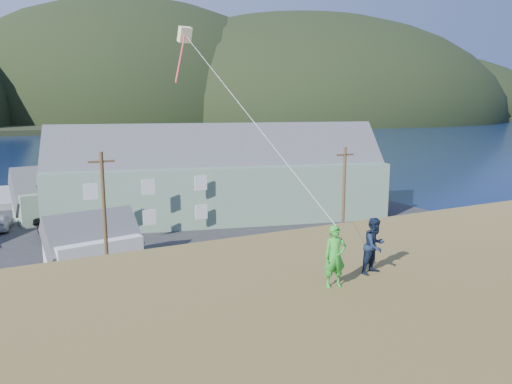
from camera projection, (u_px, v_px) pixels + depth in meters
ground at (142, 301)px, 31.72m from camera, size 900.00×900.00×0.00m
grass_strip at (150, 312)px, 29.96m from camera, size 110.00×8.00×0.10m
waterfront_lot at (96, 236)px, 46.62m from camera, size 72.00×36.00×0.12m
wharf at (18, 196)px, 64.07m from camera, size 26.00×14.00×0.90m
far_shore at (13, 119)px, 321.07m from camera, size 900.00×320.00×2.00m
far_hills at (83, 119)px, 292.30m from camera, size 760.00×265.00×143.00m
lodge at (219, 175)px, 53.17m from camera, size 36.28×17.88×12.30m
shed_white at (93, 243)px, 37.27m from camera, size 7.29×5.42×5.29m
shed_palegreen_far at (65, 193)px, 53.94m from camera, size 11.00×7.09×6.97m
utility_poles at (110, 229)px, 31.56m from camera, size 37.14×0.24×9.35m
parked_cars at (4, 226)px, 47.42m from camera, size 23.07×11.82×1.54m
kite_flyer_green at (335, 256)px, 14.41m from camera, size 0.74×0.57×1.83m
kite_flyer_navy at (375, 246)px, 15.56m from camera, size 1.00×0.86×1.78m
kite_rig at (186, 40)px, 17.95m from camera, size 1.67×3.62×9.20m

